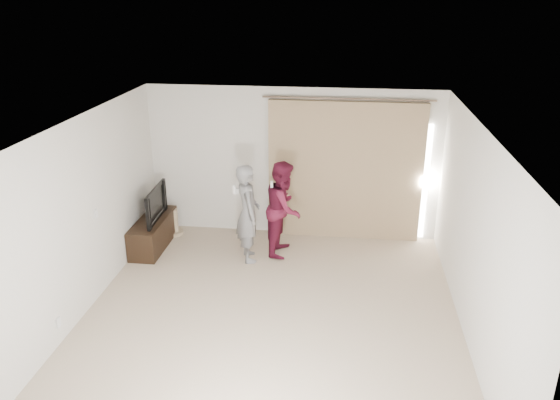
% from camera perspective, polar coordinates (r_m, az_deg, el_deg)
% --- Properties ---
extents(floor, '(5.50, 5.50, 0.00)m').
position_cam_1_polar(floor, '(7.47, -1.02, -12.10)').
color(floor, tan).
rests_on(floor, ground).
extents(wall_back, '(5.00, 0.04, 2.60)m').
position_cam_1_polar(wall_back, '(9.40, 1.32, 3.89)').
color(wall_back, silver).
rests_on(wall_back, ground).
extents(wall_left, '(0.04, 5.50, 2.60)m').
position_cam_1_polar(wall_left, '(7.59, -20.12, -1.82)').
color(wall_left, silver).
rests_on(wall_left, ground).
extents(ceiling, '(5.00, 5.50, 0.01)m').
position_cam_1_polar(ceiling, '(6.42, -1.17, 7.66)').
color(ceiling, silver).
rests_on(ceiling, wall_back).
extents(curtain, '(2.80, 0.11, 2.46)m').
position_cam_1_polar(curtain, '(9.32, 6.87, 2.96)').
color(curtain, tan).
rests_on(curtain, ground).
extents(tv_console, '(0.45, 1.30, 0.50)m').
position_cam_1_polar(tv_console, '(9.47, -13.09, -3.35)').
color(tv_console, black).
rests_on(tv_console, ground).
extents(tv, '(0.16, 0.98, 0.56)m').
position_cam_1_polar(tv, '(9.27, -13.36, -0.37)').
color(tv, black).
rests_on(tv, tv_console).
extents(scratching_post, '(0.36, 0.36, 0.47)m').
position_cam_1_polar(scratching_post, '(9.89, -11.15, -2.46)').
color(scratching_post, '#9D8B6B').
rests_on(scratching_post, ground).
extents(person_man, '(0.55, 0.67, 1.59)m').
position_cam_1_polar(person_man, '(8.61, -3.37, -1.38)').
color(person_man, slate).
rests_on(person_man, ground).
extents(person_woman, '(0.66, 0.81, 1.57)m').
position_cam_1_polar(person_woman, '(8.83, 0.40, -0.85)').
color(person_woman, '#5B132A').
rests_on(person_woman, ground).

